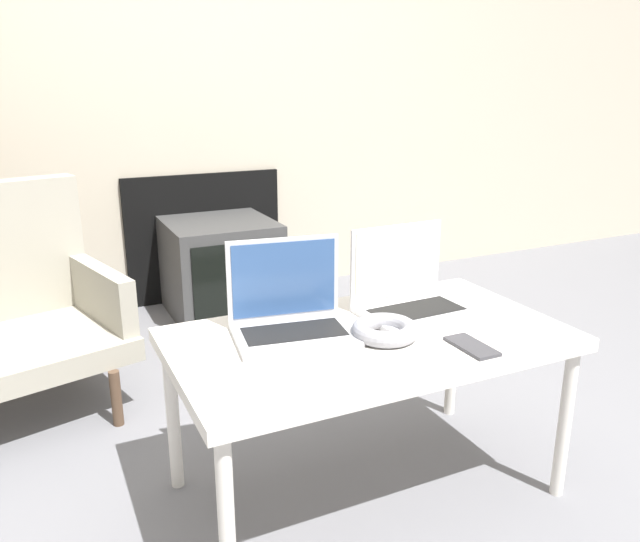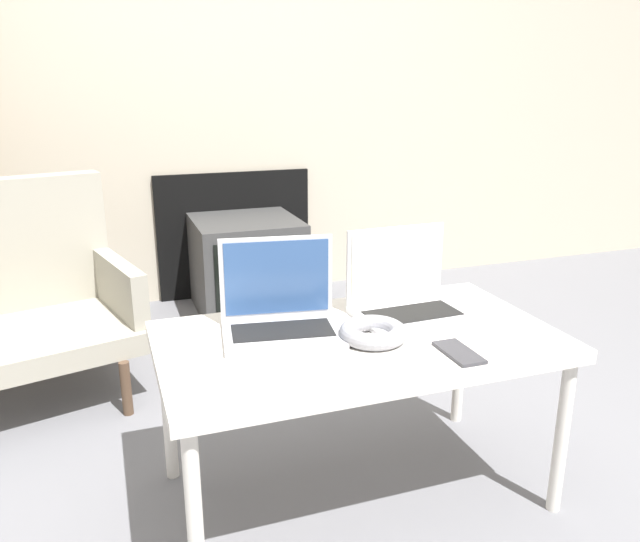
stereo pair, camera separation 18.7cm
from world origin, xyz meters
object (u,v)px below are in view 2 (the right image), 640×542
object	(u,v)px
laptop_left	(280,311)
laptop_right	(406,296)
phone	(459,352)
headphones	(373,332)
tv	(247,265)
armchair	(28,290)

from	to	relation	value
laptop_left	laptop_right	size ratio (longest dim) A/B	1.07
laptop_right	phone	xyz separation A→B (m)	(-0.00, -0.29, -0.05)
laptop_left	headphones	distance (m)	0.25
laptop_right	tv	world-z (taller)	laptop_right
laptop_left	phone	xyz separation A→B (m)	(0.37, -0.29, -0.05)
laptop_left	laptop_right	bearing A→B (deg)	8.86
laptop_left	phone	size ratio (longest dim) A/B	2.32
laptop_left	phone	bearing A→B (deg)	-29.78
laptop_left	laptop_right	distance (m)	0.37
headphones	phone	xyz separation A→B (m)	(0.16, -0.15, -0.02)
tv	laptop_right	bearing A→B (deg)	-84.92
headphones	armchair	world-z (taller)	armchair
headphones	armchair	size ratio (longest dim) A/B	0.22
laptop_right	phone	distance (m)	0.30
headphones	tv	world-z (taller)	headphones
laptop_left	tv	bearing A→B (deg)	89.45
phone	armchair	world-z (taller)	armchair
laptop_left	tv	distance (m)	1.51
laptop_right	headphones	xyz separation A→B (m)	(-0.17, -0.14, -0.03)
laptop_left	armchair	bearing A→B (deg)	136.57
armchair	tv	bearing A→B (deg)	15.50
tv	armchair	xyz separation A→B (m)	(-0.94, -0.55, 0.15)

